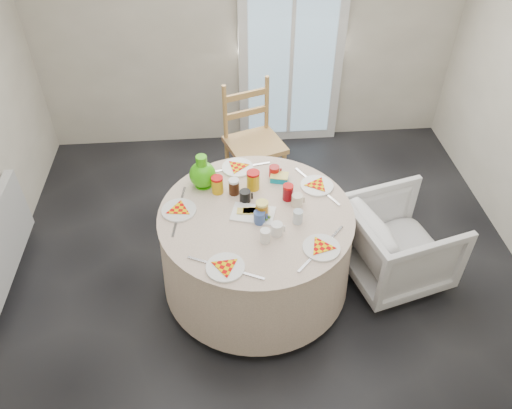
{
  "coord_description": "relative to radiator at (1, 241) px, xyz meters",
  "views": [
    {
      "loc": [
        -0.3,
        -2.49,
        2.97
      ],
      "look_at": [
        -0.1,
        -0.02,
        0.8
      ],
      "focal_mm": 35.0,
      "sensor_mm": 36.0,
      "label": 1
    }
  ],
  "objects": [
    {
      "name": "green_pitcher",
      "position": [
        1.49,
        0.11,
        0.49
      ],
      "size": [
        0.23,
        0.23,
        0.25
      ],
      "primitive_type": null,
      "rotation": [
        0.0,
        0.0,
        -0.27
      ],
      "color": "#36B70C",
      "rests_on": "table"
    },
    {
      "name": "wooden_chair",
      "position": [
        1.93,
        0.92,
        0.09
      ],
      "size": [
        0.58,
        0.56,
        1.03
      ],
      "primitive_type": null,
      "rotation": [
        0.0,
        0.0,
        0.34
      ],
      "color": "#A76A46",
      "rests_on": "floor"
    },
    {
      "name": "armchair",
      "position": [
        2.9,
        -0.21,
        0.01
      ],
      "size": [
        0.82,
        0.85,
        0.72
      ],
      "primitive_type": "imported",
      "rotation": [
        0.0,
        0.0,
        1.84
      ],
      "color": "silver",
      "rests_on": "floor"
    },
    {
      "name": "jar_cluster",
      "position": [
        1.82,
        -0.03,
        0.44
      ],
      "size": [
        0.61,
        0.45,
        0.16
      ],
      "primitive_type": null,
      "rotation": [
        0.0,
        0.0,
        -0.37
      ],
      "color": "#93441C",
      "rests_on": "table"
    },
    {
      "name": "place_settings",
      "position": [
        1.84,
        -0.22,
        0.39
      ],
      "size": [
        1.31,
        1.31,
        0.02
      ],
      "primitive_type": null,
      "rotation": [
        0.0,
        0.0,
        -0.02
      ],
      "color": "white",
      "rests_on": "table"
    },
    {
      "name": "table",
      "position": [
        1.84,
        -0.22,
        -0.01
      ],
      "size": [
        1.36,
        1.36,
        0.69
      ],
      "primitive_type": "cylinder",
      "color": "beige",
      "rests_on": "floor"
    },
    {
      "name": "floor",
      "position": [
        1.94,
        -0.2,
        -0.38
      ],
      "size": [
        4.0,
        4.0,
        0.0
      ],
      "primitive_type": "plane",
      "color": "black",
      "rests_on": "ground"
    },
    {
      "name": "glass_door",
      "position": [
        2.34,
        1.75,
        0.67
      ],
      "size": [
        1.0,
        0.08,
        2.1
      ],
      "primitive_type": "cube",
      "color": "silver",
      "rests_on": "floor"
    },
    {
      "name": "radiator",
      "position": [
        0.0,
        0.0,
        0.0
      ],
      "size": [
        0.07,
        1.0,
        0.55
      ],
      "primitive_type": "cube",
      "color": "silver",
      "rests_on": "floor"
    },
    {
      "name": "butter_tub",
      "position": [
        2.04,
        0.12,
        0.41
      ],
      "size": [
        0.15,
        0.12,
        0.05
      ],
      "primitive_type": "cube",
      "rotation": [
        0.0,
        0.0,
        -0.24
      ],
      "color": "#068EB2",
      "rests_on": "table"
    },
    {
      "name": "mugs_glasses",
      "position": [
        1.96,
        -0.21,
        0.43
      ],
      "size": [
        0.76,
        0.76,
        0.11
      ],
      "primitive_type": null,
      "rotation": [
        0.0,
        0.0,
        -0.41
      ],
      "color": "gray",
      "rests_on": "table"
    },
    {
      "name": "cheese_platter",
      "position": [
        1.82,
        -0.23,
        0.39
      ],
      "size": [
        0.32,
        0.25,
        0.04
      ],
      "primitive_type": null,
      "rotation": [
        0.0,
        0.0,
        -0.27
      ],
      "color": "white",
      "rests_on": "table"
    },
    {
      "name": "wall_back",
      "position": [
        1.94,
        1.8,
        0.92
      ],
      "size": [
        4.0,
        0.02,
        2.6
      ],
      "primitive_type": "cube",
      "color": "#BCB5A3",
      "rests_on": "floor"
    }
  ]
}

